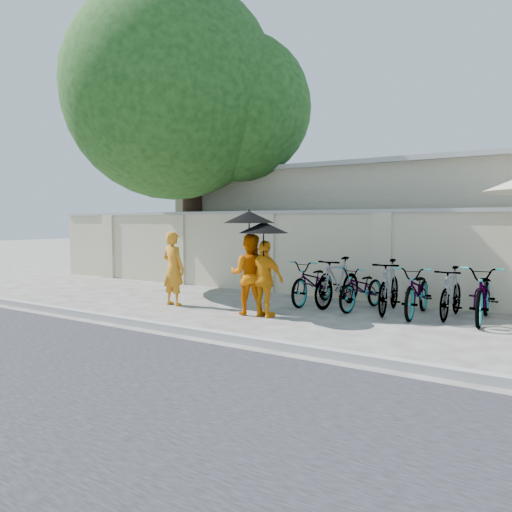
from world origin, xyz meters
The scene contains 17 objects.
ground centered at (0.00, 0.00, 0.00)m, with size 80.00×80.00×0.00m, color #A9A7A3.
kerb centered at (0.00, -1.70, 0.06)m, with size 40.00×0.16×0.12m, color #9D9D9C.
compound_wall centered at (1.00, 3.20, 1.00)m, with size 20.00×0.30×2.00m, color beige.
building_behind centered at (2.00, 7.00, 1.60)m, with size 14.00×6.00×3.20m, color #B8AC8A.
shade_tree centered at (-3.66, 2.97, 5.10)m, with size 6.70×6.20×8.20m.
monk_left centered at (-1.62, 0.25, 0.80)m, with size 0.58×0.38×1.59m, color orange.
monk_center centered at (0.34, 0.27, 0.78)m, with size 0.76×0.59×1.57m, color #D25E02.
parasol_center centered at (0.39, 0.19, 1.89)m, with size 1.00×1.00×1.12m.
monk_right centered at (0.74, 0.20, 0.73)m, with size 0.85×0.35×1.45m, color orange.
parasol_right centered at (0.76, 0.12, 1.70)m, with size 0.93×0.93×0.98m.
bike_0 centered at (0.84, 2.03, 0.49)m, with size 0.65×1.86×0.98m, color gray.
bike_1 centered at (1.41, 2.03, 0.53)m, with size 0.50×1.75×1.05m, color gray.
bike_2 centered at (1.98, 1.96, 0.45)m, with size 0.60×1.71×0.90m, color gray.
bike_3 centered at (2.56, 1.91, 0.53)m, with size 0.50×1.76×1.06m, color gray.
bike_4 centered at (3.13, 1.89, 0.49)m, with size 0.65×1.85×0.97m, color gray.
bike_5 centered at (3.70, 2.02, 0.48)m, with size 0.45×1.61×0.97m, color gray.
bike_6 centered at (4.27, 1.99, 0.52)m, with size 0.69×1.97×1.03m, color gray.
Camera 1 is at (5.75, -7.68, 1.81)m, focal length 35.00 mm.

